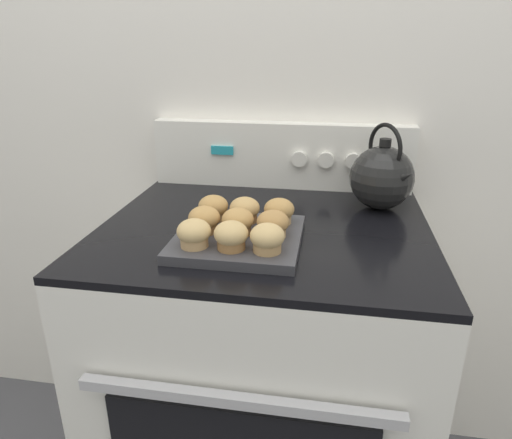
{
  "coord_description": "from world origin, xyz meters",
  "views": [
    {
      "loc": [
        0.15,
        -0.67,
        1.36
      ],
      "look_at": [
        -0.01,
        0.27,
        0.99
      ],
      "focal_mm": 32.0,
      "sensor_mm": 36.0,
      "label": 1
    }
  ],
  "objects": [
    {
      "name": "wall_back",
      "position": [
        0.0,
        0.74,
        1.2
      ],
      "size": [
        8.0,
        0.05,
        2.4
      ],
      "color": "white",
      "rests_on": "ground_plane"
    },
    {
      "name": "stove_range",
      "position": [
        0.0,
        0.37,
        0.47
      ],
      "size": [
        0.8,
        0.73,
        0.94
      ],
      "color": "white",
      "rests_on": "ground_plane"
    },
    {
      "name": "control_panel",
      "position": [
        0.0,
        0.69,
        1.04
      ],
      "size": [
        0.78,
        0.07,
        0.2
      ],
      "color": "white",
      "rests_on": "stove_range"
    },
    {
      "name": "muffin_pan",
      "position": [
        -0.04,
        0.24,
        0.95
      ],
      "size": [
        0.28,
        0.28,
        0.02
      ],
      "color": "#38383D",
      "rests_on": "stove_range"
    },
    {
      "name": "muffin_r0_c0",
      "position": [
        -0.12,
        0.16,
        0.99
      ],
      "size": [
        0.07,
        0.07,
        0.06
      ],
      "color": "tan",
      "rests_on": "muffin_pan"
    },
    {
      "name": "muffin_r0_c1",
      "position": [
        -0.04,
        0.17,
        0.99
      ],
      "size": [
        0.07,
        0.07,
        0.06
      ],
      "color": "olive",
      "rests_on": "muffin_pan"
    },
    {
      "name": "muffin_r0_c2",
      "position": [
        0.03,
        0.17,
        0.99
      ],
      "size": [
        0.07,
        0.07,
        0.06
      ],
      "color": "tan",
      "rests_on": "muffin_pan"
    },
    {
      "name": "muffin_r1_c0",
      "position": [
        -0.12,
        0.24,
        0.99
      ],
      "size": [
        0.07,
        0.07,
        0.06
      ],
      "color": "olive",
      "rests_on": "muffin_pan"
    },
    {
      "name": "muffin_r1_c1",
      "position": [
        -0.04,
        0.24,
        0.99
      ],
      "size": [
        0.07,
        0.07,
        0.06
      ],
      "color": "olive",
      "rests_on": "muffin_pan"
    },
    {
      "name": "muffin_r1_c2",
      "position": [
        0.04,
        0.24,
        0.99
      ],
      "size": [
        0.07,
        0.07,
        0.06
      ],
      "color": "tan",
      "rests_on": "muffin_pan"
    },
    {
      "name": "muffin_r2_c0",
      "position": [
        -0.12,
        0.32,
        0.99
      ],
      "size": [
        0.07,
        0.07,
        0.06
      ],
      "color": "#A37A4C",
      "rests_on": "muffin_pan"
    },
    {
      "name": "muffin_r2_c1",
      "position": [
        -0.04,
        0.32,
        0.99
      ],
      "size": [
        0.07,
        0.07,
        0.06
      ],
      "color": "olive",
      "rests_on": "muffin_pan"
    },
    {
      "name": "muffin_r2_c2",
      "position": [
        0.04,
        0.33,
        0.99
      ],
      "size": [
        0.07,
        0.07,
        0.06
      ],
      "color": "tan",
      "rests_on": "muffin_pan"
    },
    {
      "name": "tea_kettle",
      "position": [
        0.29,
        0.53,
        1.03
      ],
      "size": [
        0.17,
        0.19,
        0.23
      ],
      "color": "black",
      "rests_on": "stove_range"
    }
  ]
}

